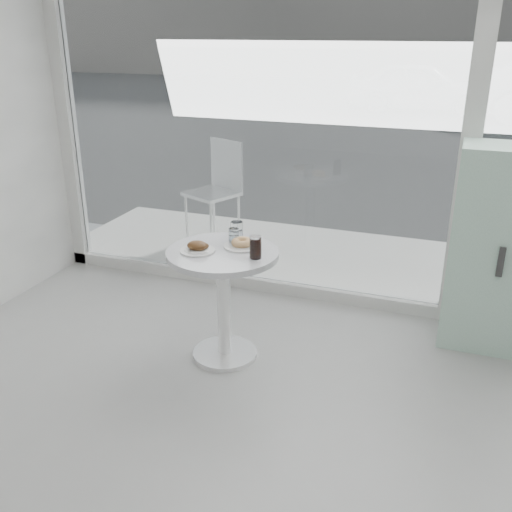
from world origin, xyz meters
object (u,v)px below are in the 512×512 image
at_px(main_table, 223,282).
at_px(car_white, 422,87).
at_px(plate_fritter, 198,248).
at_px(mint_cabinet, 500,250).
at_px(patio_chair, 218,185).
at_px(water_tumbler_b, 237,232).
at_px(plate_donut, 242,244).
at_px(water_tumbler_a, 234,237).
at_px(cola_glass, 255,248).

relative_size(main_table, car_white, 0.20).
bearing_deg(plate_fritter, mint_cabinet, 25.98).
bearing_deg(patio_chair, plate_fritter, -46.02).
distance_m(mint_cabinet, plate_fritter, 2.02).
relative_size(car_white, water_tumbler_b, 28.59).
relative_size(patio_chair, plate_donut, 4.26).
distance_m(main_table, car_white, 13.03).
xyz_separation_m(plate_donut, water_tumbler_a, (-0.07, 0.03, 0.03)).
distance_m(car_white, plate_donut, 12.92).
relative_size(mint_cabinet, patio_chair, 1.38).
height_order(plate_fritter, cola_glass, cola_glass).
bearing_deg(car_white, cola_glass, -177.65).
bearing_deg(water_tumbler_a, cola_glass, -39.38).
distance_m(plate_fritter, cola_glass, 0.38).
bearing_deg(main_table, patio_chair, 114.55).
distance_m(plate_donut, water_tumbler_a, 0.08).
xyz_separation_m(mint_cabinet, water_tumbler_b, (-1.66, -0.62, 0.13)).
bearing_deg(water_tumbler_b, mint_cabinet, 20.36).
height_order(car_white, plate_fritter, car_white).
bearing_deg(plate_donut, water_tumbler_a, 157.62).
bearing_deg(cola_glass, patio_chair, 119.49).
xyz_separation_m(plate_fritter, water_tumbler_b, (0.16, 0.27, 0.03)).
xyz_separation_m(mint_cabinet, plate_fritter, (-1.81, -0.88, 0.10)).
relative_size(plate_donut, cola_glass, 1.69).
height_order(water_tumbler_a, water_tumbler_b, water_tumbler_b).
height_order(water_tumbler_a, cola_glass, cola_glass).
relative_size(plate_donut, water_tumbler_a, 2.22).
bearing_deg(plate_donut, mint_cabinet, 24.25).
xyz_separation_m(plate_donut, cola_glass, (0.15, -0.15, 0.05)).
bearing_deg(patio_chair, water_tumbler_a, -39.81).
bearing_deg(plate_donut, patio_chair, 118.00).
height_order(patio_chair, cola_glass, patio_chair).
height_order(mint_cabinet, patio_chair, mint_cabinet).
relative_size(main_table, plate_fritter, 3.45).
height_order(main_table, car_white, car_white).
xyz_separation_m(patio_chair, water_tumbler_b, (0.92, -1.77, 0.20)).
bearing_deg(plate_donut, plate_fritter, -143.57).
relative_size(patio_chair, plate_fritter, 4.56).
bearing_deg(plate_donut, water_tumbler_b, 127.62).
bearing_deg(water_tumbler_a, water_tumbler_b, 95.62).
xyz_separation_m(water_tumbler_a, cola_glass, (0.22, -0.18, 0.02)).
bearing_deg(water_tumbler_a, plate_fritter, -129.37).
height_order(patio_chair, water_tumbler_b, patio_chair).
distance_m(car_white, water_tumbler_a, 12.89).
relative_size(mint_cabinet, cola_glass, 9.91).
xyz_separation_m(car_white, plate_fritter, (-0.24, -13.09, 0.15)).
xyz_separation_m(main_table, cola_glass, (0.24, -0.04, 0.29)).
bearing_deg(water_tumbler_b, car_white, 89.61).
bearing_deg(car_white, mint_cabinet, -170.91).
bearing_deg(main_table, water_tumbler_b, 85.20).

